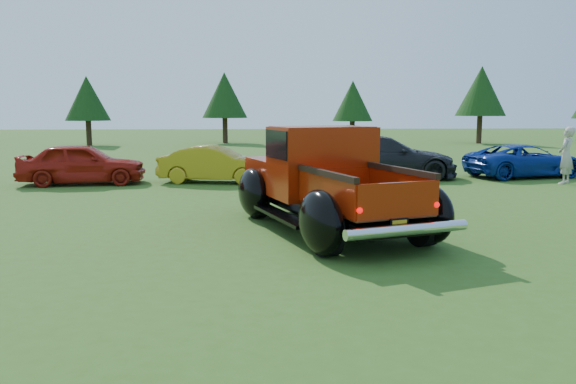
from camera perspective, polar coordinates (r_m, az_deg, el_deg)
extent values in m
plane|color=#355618|center=(9.86, 2.38, -5.69)|extent=(120.00, 120.00, 0.00)
cylinder|color=#332114|center=(40.08, -19.57, 5.67)|extent=(0.36, 0.36, 1.66)
cone|color=black|center=(40.06, -19.73, 8.95)|extent=(2.94, 2.94, 2.94)
cylinder|color=#332114|center=(40.58, -6.41, 6.23)|extent=(0.36, 0.36, 1.80)
cone|color=black|center=(40.57, -6.46, 9.76)|extent=(3.20, 3.20, 3.20)
cylinder|color=#332114|center=(40.15, 6.53, 6.05)|extent=(0.36, 0.36, 1.58)
cone|color=black|center=(40.13, 6.59, 9.19)|extent=(2.82, 2.82, 2.82)
cylinder|color=#332114|center=(42.18, 18.85, 6.01)|extent=(0.36, 0.36, 1.94)
cone|color=black|center=(42.18, 19.03, 9.67)|extent=(3.46, 3.46, 3.46)
cylinder|color=black|center=(9.25, 3.90, -3.83)|extent=(0.53, 0.92, 0.88)
cylinder|color=black|center=(10.19, 13.50, -2.91)|extent=(0.53, 0.92, 0.88)
cylinder|color=black|center=(12.48, -3.09, -0.63)|extent=(0.53, 0.92, 0.88)
cylinder|color=black|center=(13.19, 4.67, -0.16)|extent=(0.53, 0.92, 0.88)
cube|color=black|center=(11.26, 4.23, -1.35)|extent=(3.08, 5.42, 0.22)
cube|color=maroon|center=(12.84, 0.71, 1.93)|extent=(2.30, 2.16, 0.69)
cube|color=silver|center=(13.63, -0.64, 2.26)|extent=(1.70, 0.61, 0.55)
cube|color=maroon|center=(11.49, 3.44, 3.04)|extent=(2.27, 1.82, 1.44)
cube|color=black|center=(11.46, 3.46, 4.96)|extent=(2.27, 1.73, 0.55)
cube|color=maroon|center=(11.45, 3.47, 6.45)|extent=(2.15, 1.69, 0.09)
cube|color=brown|center=(10.02, 7.69, -1.52)|extent=(2.10, 2.57, 0.06)
cube|color=maroon|center=(9.63, 3.84, -0.13)|extent=(0.74, 2.12, 0.58)
cube|color=maroon|center=(10.35, 11.33, 0.32)|extent=(0.74, 2.12, 0.58)
cube|color=maroon|center=(10.94, 4.89, 0.88)|extent=(1.44, 0.51, 0.58)
cube|color=maroon|center=(9.03, 11.14, -0.84)|extent=(1.44, 0.53, 0.58)
cube|color=black|center=(9.59, 3.86, 1.90)|extent=(0.78, 2.13, 0.10)
cube|color=black|center=(10.31, 11.38, 2.21)|extent=(0.78, 2.13, 0.10)
ellipsoid|color=black|center=(9.18, 3.28, -3.07)|extent=(0.85, 1.27, 0.97)
ellipsoid|color=black|center=(10.23, 14.04, -2.13)|extent=(0.85, 1.27, 0.97)
ellipsoid|color=black|center=(12.43, -3.58, -0.05)|extent=(0.85, 1.27, 0.97)
ellipsoid|color=black|center=(13.22, 5.11, 0.44)|extent=(0.85, 1.27, 0.97)
cube|color=black|center=(10.82, -0.67, -2.44)|extent=(1.06, 2.32, 0.07)
cube|color=black|center=(11.72, 8.98, -1.70)|extent=(1.06, 2.32, 0.07)
cylinder|color=silver|center=(8.88, 12.03, -3.78)|extent=(2.11, 0.84, 0.18)
cube|color=black|center=(9.06, 11.23, -3.16)|extent=(0.32, 0.12, 0.17)
cube|color=gold|center=(9.05, 11.27, -3.17)|extent=(0.26, 0.09, 0.11)
sphere|color=#CC0505|center=(8.67, 7.29, -1.88)|extent=(0.10, 0.10, 0.10)
sphere|color=#CC0505|center=(9.42, 14.86, -1.26)|extent=(0.10, 0.10, 0.10)
imported|color=#9F190E|center=(19.25, -20.16, 2.73)|extent=(4.06, 1.96, 1.34)
imported|color=#A88516|center=(18.65, -7.39, 2.80)|extent=(3.83, 1.94, 1.21)
imported|color=black|center=(19.91, 9.54, 3.51)|extent=(5.24, 2.38, 1.49)
imported|color=navy|center=(21.75, 22.89, 2.95)|extent=(4.50, 2.75, 1.16)
imported|color=#B3A99B|center=(20.19, 26.40, 3.34)|extent=(0.80, 0.78, 1.85)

